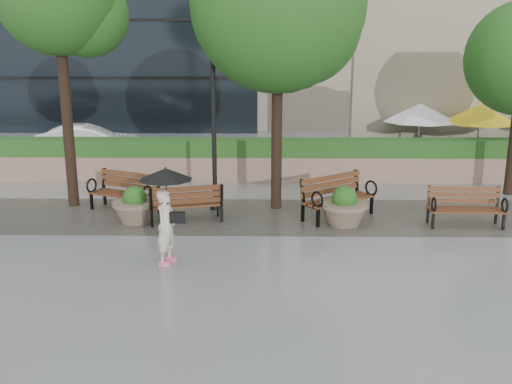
{
  "coord_description": "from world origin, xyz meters",
  "views": [
    {
      "loc": [
        1.35,
        -10.95,
        4.25
      ],
      "look_at": [
        1.17,
        1.22,
        1.1
      ],
      "focal_mm": 40.0,
      "sensor_mm": 36.0,
      "label": 1
    }
  ],
  "objects_px": {
    "planter_right": "(344,210)",
    "pedestrian": "(166,206)",
    "lamppost": "(214,134)",
    "planter_left": "(135,208)",
    "bench_3": "(338,206)",
    "bench_2": "(186,211)",
    "bench_1": "(125,200)",
    "bench_4": "(465,216)",
    "car_right": "(88,143)"
  },
  "relations": [
    {
      "from": "bench_2",
      "to": "car_right",
      "type": "height_order",
      "value": "car_right"
    },
    {
      "from": "bench_3",
      "to": "bench_4",
      "type": "distance_m",
      "value": 3.05
    },
    {
      "from": "bench_2",
      "to": "bench_4",
      "type": "relative_size",
      "value": 1.08
    },
    {
      "from": "bench_2",
      "to": "bench_3",
      "type": "bearing_deg",
      "value": 171.36
    },
    {
      "from": "planter_left",
      "to": "lamppost",
      "type": "height_order",
      "value": "lamppost"
    },
    {
      "from": "bench_1",
      "to": "bench_2",
      "type": "relative_size",
      "value": 1.05
    },
    {
      "from": "bench_1",
      "to": "bench_2",
      "type": "distance_m",
      "value": 1.95
    },
    {
      "from": "planter_left",
      "to": "lamppost",
      "type": "distance_m",
      "value": 2.76
    },
    {
      "from": "bench_3",
      "to": "planter_right",
      "type": "height_order",
      "value": "bench_3"
    },
    {
      "from": "planter_right",
      "to": "car_right",
      "type": "bearing_deg",
      "value": 137.56
    },
    {
      "from": "planter_right",
      "to": "pedestrian",
      "type": "relative_size",
      "value": 0.6
    },
    {
      "from": "lamppost",
      "to": "pedestrian",
      "type": "relative_size",
      "value": 2.36
    },
    {
      "from": "bench_3",
      "to": "bench_4",
      "type": "bearing_deg",
      "value": -50.5
    },
    {
      "from": "bench_3",
      "to": "lamppost",
      "type": "bearing_deg",
      "value": 129.73
    },
    {
      "from": "bench_4",
      "to": "pedestrian",
      "type": "height_order",
      "value": "pedestrian"
    },
    {
      "from": "lamppost",
      "to": "car_right",
      "type": "xyz_separation_m",
      "value": [
        -5.31,
        6.49,
        -1.35
      ]
    },
    {
      "from": "bench_3",
      "to": "bench_2",
      "type": "bearing_deg",
      "value": 148.54
    },
    {
      "from": "bench_1",
      "to": "pedestrian",
      "type": "distance_m",
      "value": 4.11
    },
    {
      "from": "bench_1",
      "to": "bench_2",
      "type": "height_order",
      "value": "bench_1"
    },
    {
      "from": "bench_1",
      "to": "lamppost",
      "type": "distance_m",
      "value": 2.92
    },
    {
      "from": "bench_2",
      "to": "car_right",
      "type": "relative_size",
      "value": 0.47
    },
    {
      "from": "bench_1",
      "to": "planter_right",
      "type": "bearing_deg",
      "value": 13.59
    },
    {
      "from": "bench_1",
      "to": "planter_left",
      "type": "bearing_deg",
      "value": -38.4
    },
    {
      "from": "bench_1",
      "to": "lamppost",
      "type": "relative_size",
      "value": 0.44
    },
    {
      "from": "planter_left",
      "to": "car_right",
      "type": "xyz_separation_m",
      "value": [
        -3.45,
        7.67,
        0.31
      ]
    },
    {
      "from": "lamppost",
      "to": "pedestrian",
      "type": "distance_m",
      "value": 3.97
    },
    {
      "from": "planter_right",
      "to": "pedestrian",
      "type": "distance_m",
      "value": 4.66
    },
    {
      "from": "planter_right",
      "to": "lamppost",
      "type": "distance_m",
      "value": 3.86
    },
    {
      "from": "bench_1",
      "to": "bench_3",
      "type": "distance_m",
      "value": 5.54
    },
    {
      "from": "bench_1",
      "to": "planter_left",
      "type": "relative_size",
      "value": 1.81
    },
    {
      "from": "bench_1",
      "to": "pedestrian",
      "type": "bearing_deg",
      "value": -39.56
    },
    {
      "from": "pedestrian",
      "to": "bench_2",
      "type": "bearing_deg",
      "value": 19.15
    },
    {
      "from": "bench_1",
      "to": "bench_3",
      "type": "bearing_deg",
      "value": 19.66
    },
    {
      "from": "bench_3",
      "to": "car_right",
      "type": "xyz_separation_m",
      "value": [
        -8.47,
        7.2,
        0.36
      ]
    },
    {
      "from": "bench_2",
      "to": "bench_3",
      "type": "distance_m",
      "value": 3.81
    },
    {
      "from": "bench_1",
      "to": "planter_left",
      "type": "xyz_separation_m",
      "value": [
        0.49,
        -0.98,
        0.06
      ]
    },
    {
      "from": "bench_3",
      "to": "planter_left",
      "type": "bearing_deg",
      "value": 147.81
    },
    {
      "from": "bench_3",
      "to": "pedestrian",
      "type": "relative_size",
      "value": 1.05
    },
    {
      "from": "planter_right",
      "to": "planter_left",
      "type": "bearing_deg",
      "value": 178.47
    },
    {
      "from": "pedestrian",
      "to": "lamppost",
      "type": "bearing_deg",
      "value": 9.81
    },
    {
      "from": "bench_4",
      "to": "bench_1",
      "type": "bearing_deg",
      "value": 173.49
    },
    {
      "from": "lamppost",
      "to": "pedestrian",
      "type": "height_order",
      "value": "lamppost"
    },
    {
      "from": "bench_2",
      "to": "planter_right",
      "type": "xyz_separation_m",
      "value": [
        3.86,
        -0.2,
        0.1
      ]
    },
    {
      "from": "bench_3",
      "to": "pedestrian",
      "type": "distance_m",
      "value": 4.98
    },
    {
      "from": "bench_1",
      "to": "bench_4",
      "type": "bearing_deg",
      "value": 16.93
    },
    {
      "from": "lamppost",
      "to": "bench_2",
      "type": "bearing_deg",
      "value": -119.29
    },
    {
      "from": "bench_2",
      "to": "bench_3",
      "type": "relative_size",
      "value": 0.94
    },
    {
      "from": "bench_4",
      "to": "car_right",
      "type": "bearing_deg",
      "value": 146.87
    },
    {
      "from": "bench_1",
      "to": "planter_right",
      "type": "distance_m",
      "value": 5.7
    },
    {
      "from": "bench_4",
      "to": "planter_left",
      "type": "xyz_separation_m",
      "value": [
        -7.99,
        0.21,
        0.09
      ]
    }
  ]
}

